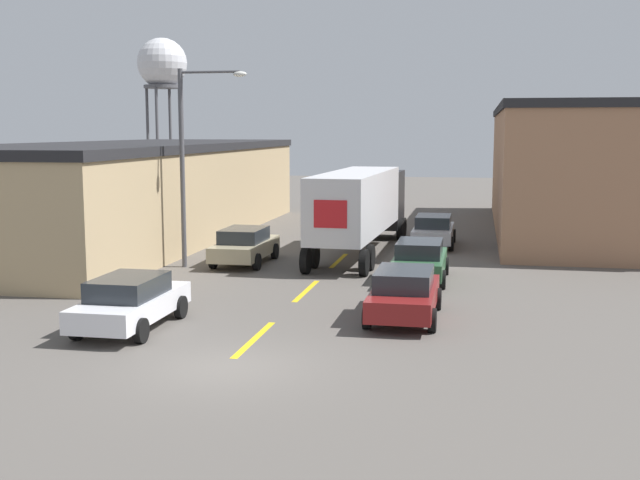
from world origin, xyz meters
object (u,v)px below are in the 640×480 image
Objects in this scene: parked_car_right_near at (404,293)px; parked_car_right_mid at (420,260)px; street_lamp at (190,153)px; parked_car_left_near at (130,301)px; parked_car_right_far at (433,230)px; semi_truck at (362,203)px; parked_car_left_far at (245,245)px; water_tower at (162,66)px.

parked_car_right_near and parked_car_right_mid have the same top height.
street_lamp reaches higher than parked_car_right_mid.
parked_car_left_near is 19.89m from parked_car_right_far.
semi_truck is 6.25m from parked_car_left_far.
parked_car_left_far is 1.00× the size of parked_car_left_near.
parked_car_left_near is at bearing -90.00° from parked_car_left_far.
parked_car_left_far is at bearing 130.90° from parked_car_right_near.
semi_truck is 4.46m from parked_car_right_far.
parked_car_right_near is at bearing 19.66° from parked_car_left_near.
parked_car_left_far is at bearing -135.63° from semi_truck.
water_tower is (-27.94, 34.37, 10.96)m from parked_car_right_far.
parked_car_left_near is at bearing -103.90° from semi_truck.
parked_car_left_far is at bearing 162.06° from parked_car_right_mid.
parked_car_left_far is 10.23m from parked_car_right_far.
water_tower reaches higher than parked_car_right_mid.
parked_car_left_near is 0.58× the size of street_lamp.
parked_car_right_near is 6.36m from parked_car_right_mid.
parked_car_left_near is at bearing -160.34° from parked_car_right_near.
parked_car_left_far and parked_car_right_mid have the same top height.
water_tower reaches higher than street_lamp.
street_lamp reaches higher than parked_car_right_near.
parked_car_right_near is 0.58× the size of street_lamp.
parked_car_right_near is 58.32m from water_tower.
parked_car_right_far is at bearing -50.89° from water_tower.
semi_truck is at bearing 74.03° from parked_car_left_near.
water_tower is (-27.94, 50.00, 10.96)m from parked_car_right_near.
parked_car_right_near is at bearing -74.11° from semi_truck.
parked_car_right_mid is 0.58× the size of street_lamp.
semi_truck is 45.59m from water_tower.
parked_car_left_far is 11.57m from parked_car_left_near.
parked_car_left_near and parked_car_right_mid have the same top height.
parked_car_left_far is 1.00× the size of parked_car_right_mid.
parked_car_right_near and parked_car_right_far have the same top height.
parked_car_right_mid is at bearing 49.91° from parked_car_left_near.
semi_truck is at bearing 42.30° from parked_car_left_far.
semi_truck reaches higher than parked_car_right_mid.
parked_car_right_far is 0.33× the size of water_tower.
parked_car_right_near is at bearing -90.00° from parked_car_right_far.
parked_car_left_far is at bearing -138.38° from parked_car_right_far.
parked_car_left_near is 1.00× the size of parked_car_right_far.
parked_car_right_near is (3.17, -12.90, -1.54)m from semi_truck.
street_lamp is (-9.57, -8.06, 3.96)m from parked_car_right_far.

